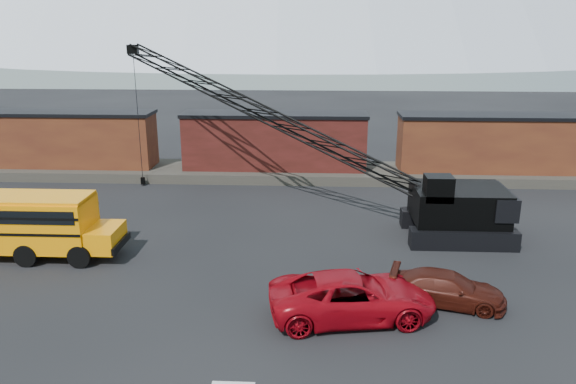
# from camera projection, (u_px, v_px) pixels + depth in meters

# --- Properties ---
(ground) EXTENTS (160.00, 160.00, 0.00)m
(ground) POSITION_uv_depth(u_px,v_px,m) (234.00, 325.00, 21.60)
(ground) COLOR black
(ground) RESTS_ON ground
(gravel_berm) EXTENTS (120.00, 5.00, 0.70)m
(gravel_berm) POSITION_uv_depth(u_px,v_px,m) (275.00, 172.00, 42.55)
(gravel_berm) COLOR #454138
(gravel_berm) RESTS_ON ground
(boxcar_west_near) EXTENTS (13.70, 3.10, 4.17)m
(boxcar_west_near) POSITION_uv_depth(u_px,v_px,m) (65.00, 139.00, 42.61)
(boxcar_west_near) COLOR #461D14
(boxcar_west_near) RESTS_ON gravel_berm
(boxcar_mid) EXTENTS (13.70, 3.10, 4.17)m
(boxcar_mid) POSITION_uv_depth(u_px,v_px,m) (275.00, 141.00, 41.86)
(boxcar_mid) COLOR #4F1916
(boxcar_mid) RESTS_ON gravel_berm
(boxcar_east_near) EXTENTS (13.70, 3.10, 4.17)m
(boxcar_east_near) POSITION_uv_depth(u_px,v_px,m) (492.00, 143.00, 41.10)
(boxcar_east_near) COLOR #461D14
(boxcar_east_near) RESTS_ON gravel_berm
(red_pickup) EXTENTS (6.91, 4.00, 1.81)m
(red_pickup) POSITION_uv_depth(u_px,v_px,m) (352.00, 296.00, 21.98)
(red_pickup) COLOR #9D0712
(red_pickup) RESTS_ON ground
(maroon_suv) EXTENTS (5.00, 3.01, 1.36)m
(maroon_suv) POSITION_uv_depth(u_px,v_px,m) (448.00, 289.00, 23.11)
(maroon_suv) COLOR #3C110A
(maroon_suv) RESTS_ON ground
(crawler_crane) EXTENTS (23.28, 11.76, 10.01)m
(crawler_crane) POSITION_uv_depth(u_px,v_px,m) (265.00, 114.00, 33.78)
(crawler_crane) COLOR black
(crawler_crane) RESTS_ON ground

